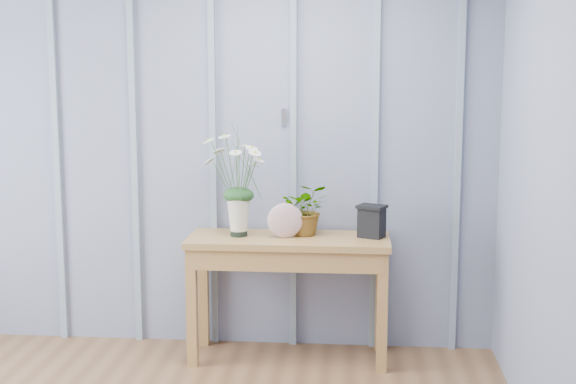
# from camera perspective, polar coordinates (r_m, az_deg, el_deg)

# --- Properties ---
(room_shell) EXTENTS (4.00, 4.50, 2.50)m
(room_shell) POSITION_cam_1_polar(r_m,az_deg,el_deg) (3.75, -13.07, 12.20)
(room_shell) COLOR gray
(room_shell) RESTS_ON ground
(sideboard) EXTENTS (1.20, 0.45, 0.75)m
(sideboard) POSITION_cam_1_polar(r_m,az_deg,el_deg) (4.80, 0.05, -4.56)
(sideboard) COLOR olive
(sideboard) RESTS_ON ground
(daisy_vase) EXTENTS (0.45, 0.34, 0.64)m
(daisy_vase) POSITION_cam_1_polar(r_m,az_deg,el_deg) (4.75, -3.56, 1.60)
(daisy_vase) COLOR black
(daisy_vase) RESTS_ON sideboard
(spider_plant) EXTENTS (0.29, 0.25, 0.32)m
(spider_plant) POSITION_cam_1_polar(r_m,az_deg,el_deg) (4.80, 1.34, -1.22)
(spider_plant) COLOR #183E1B
(spider_plant) RESTS_ON sideboard
(felt_disc_vessel) EXTENTS (0.22, 0.09, 0.21)m
(felt_disc_vessel) POSITION_cam_1_polar(r_m,az_deg,el_deg) (4.73, -0.20, -2.04)
(felt_disc_vessel) COLOR #8F4E62
(felt_disc_vessel) RESTS_ON sideboard
(carved_box) EXTENTS (0.20, 0.18, 0.19)m
(carved_box) POSITION_cam_1_polar(r_m,az_deg,el_deg) (4.77, 5.97, -2.06)
(carved_box) COLOR black
(carved_box) RESTS_ON sideboard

